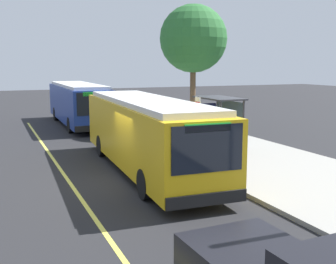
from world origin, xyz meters
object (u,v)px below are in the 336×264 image
(transit_bus_second, at_px, (78,103))
(route_sign_post, at_px, (198,120))
(transit_bus_main, at_px, (146,132))
(pedestrian_commuter, at_px, (183,129))
(waiting_bench, at_px, (222,135))

(transit_bus_second, height_order, route_sign_post, same)
(transit_bus_main, height_order, transit_bus_second, same)
(transit_bus_second, distance_m, pedestrian_commuter, 11.64)
(waiting_bench, height_order, route_sign_post, route_sign_post)
(transit_bus_main, relative_size, transit_bus_second, 1.04)
(waiting_bench, distance_m, route_sign_post, 4.46)
(transit_bus_main, relative_size, pedestrian_commuter, 6.77)
(transit_bus_second, xyz_separation_m, route_sign_post, (14.04, 2.33, 0.34))
(pedestrian_commuter, bearing_deg, transit_bus_main, -45.76)
(transit_bus_second, bearing_deg, transit_bus_main, -0.27)
(pedestrian_commuter, bearing_deg, route_sign_post, -12.36)
(route_sign_post, bearing_deg, pedestrian_commuter, 167.64)
(transit_bus_main, xyz_separation_m, waiting_bench, (-3.18, 5.38, -0.98))
(transit_bus_second, relative_size, route_sign_post, 3.91)
(transit_bus_main, relative_size, route_sign_post, 4.08)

